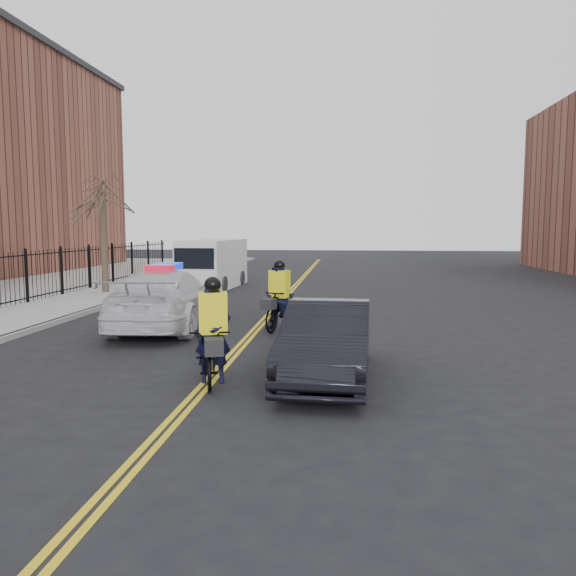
# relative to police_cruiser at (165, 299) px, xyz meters

# --- Properties ---
(ground) EXTENTS (120.00, 120.00, 0.00)m
(ground) POSITION_rel_police_cruiser_xyz_m (2.58, -2.69, -0.83)
(ground) COLOR black
(ground) RESTS_ON ground
(center_line_left) EXTENTS (0.10, 60.00, 0.01)m
(center_line_left) POSITION_rel_police_cruiser_xyz_m (2.50, 5.31, -0.83)
(center_line_left) COLOR yellow
(center_line_left) RESTS_ON ground
(center_line_right) EXTENTS (0.10, 60.00, 0.01)m
(center_line_right) POSITION_rel_police_cruiser_xyz_m (2.66, 5.31, -0.83)
(center_line_right) COLOR yellow
(center_line_right) RESTS_ON ground
(sidewalk) EXTENTS (3.00, 60.00, 0.15)m
(sidewalk) POSITION_rel_police_cruiser_xyz_m (-4.92, 5.31, -0.76)
(sidewalk) COLOR gray
(sidewalk) RESTS_ON ground
(curb) EXTENTS (0.20, 60.00, 0.15)m
(curb) POSITION_rel_police_cruiser_xyz_m (-3.42, 5.31, -0.76)
(curb) COLOR gray
(curb) RESTS_ON ground
(iron_fence) EXTENTS (0.12, 28.00, 2.00)m
(iron_fence) POSITION_rel_police_cruiser_xyz_m (-6.42, 5.31, 0.17)
(iron_fence) COLOR black
(iron_fence) RESTS_ON ground
(street_tree) EXTENTS (3.20, 3.20, 4.80)m
(street_tree) POSITION_rel_police_cruiser_xyz_m (-5.02, 7.31, 2.70)
(street_tree) COLOR #372C20
(street_tree) RESTS_ON sidewalk
(police_cruiser) EXTENTS (2.72, 5.86, 1.82)m
(police_cruiser) POSITION_rel_police_cruiser_xyz_m (0.00, 0.00, 0.00)
(police_cruiser) COLOR silver
(police_cruiser) RESTS_ON ground
(dark_sedan) EXTENTS (1.72, 4.44, 1.44)m
(dark_sedan) POSITION_rel_police_cruiser_xyz_m (4.74, -4.93, -0.11)
(dark_sedan) COLOR black
(dark_sedan) RESTS_ON ground
(cargo_van) EXTENTS (2.38, 5.55, 2.27)m
(cargo_van) POSITION_rel_police_cruiser_xyz_m (-1.26, 10.77, 0.28)
(cargo_van) COLOR silver
(cargo_van) RESTS_ON ground
(cyclist_near) EXTENTS (1.17, 2.10, 1.95)m
(cyclist_near) POSITION_rel_police_cruiser_xyz_m (2.68, -5.38, -0.16)
(cyclist_near) COLOR black
(cyclist_near) RESTS_ON ground
(cyclist_far) EXTENTS (1.12, 2.01, 1.96)m
(cyclist_far) POSITION_rel_police_cruiser_xyz_m (3.24, 0.01, -0.06)
(cyclist_far) COLOR black
(cyclist_far) RESTS_ON ground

